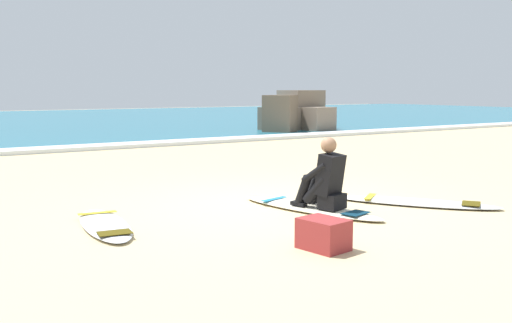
{
  "coord_description": "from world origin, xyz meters",
  "views": [
    {
      "loc": [
        -4.56,
        -6.59,
        1.65
      ],
      "look_at": [
        0.1,
        0.66,
        0.55
      ],
      "focal_mm": 40.2,
      "sensor_mm": 36.0,
      "label": 1
    }
  ],
  "objects_px": {
    "surfboard_main": "(310,208)",
    "surfboard_spare_far": "(416,202)",
    "surfboard_spare_near": "(105,224)",
    "surfer_seated": "(325,181)",
    "beach_bag": "(323,234)"
  },
  "relations": [
    {
      "from": "surfboard_main",
      "to": "surfboard_spare_far",
      "type": "height_order",
      "value": "same"
    },
    {
      "from": "surfboard_spare_near",
      "to": "surfboard_spare_far",
      "type": "height_order",
      "value": "same"
    },
    {
      "from": "surfboard_main",
      "to": "surfboard_spare_near",
      "type": "xyz_separation_m",
      "value": [
        -2.67,
        0.57,
        0.0
      ]
    },
    {
      "from": "surfer_seated",
      "to": "surfboard_spare_far",
      "type": "xyz_separation_m",
      "value": [
        1.46,
        -0.27,
        -0.4
      ]
    },
    {
      "from": "surfboard_spare_near",
      "to": "surfboard_spare_far",
      "type": "distance_m",
      "value": 4.32
    },
    {
      "from": "surfboard_main",
      "to": "surfboard_spare_near",
      "type": "relative_size",
      "value": 1.23
    },
    {
      "from": "beach_bag",
      "to": "surfboard_main",
      "type": "bearing_deg",
      "value": 55.94
    },
    {
      "from": "surfboard_spare_near",
      "to": "beach_bag",
      "type": "height_order",
      "value": "beach_bag"
    },
    {
      "from": "surfboard_main",
      "to": "surfboard_spare_far",
      "type": "relative_size",
      "value": 1.07
    },
    {
      "from": "beach_bag",
      "to": "surfboard_spare_far",
      "type": "bearing_deg",
      "value": 22.56
    },
    {
      "from": "surfboard_spare_far",
      "to": "beach_bag",
      "type": "bearing_deg",
      "value": -157.44
    },
    {
      "from": "surfer_seated",
      "to": "surfboard_spare_far",
      "type": "height_order",
      "value": "surfer_seated"
    },
    {
      "from": "surfboard_main",
      "to": "surfboard_spare_far",
      "type": "xyz_separation_m",
      "value": [
        1.51,
        -0.51,
        -0.0
      ]
    },
    {
      "from": "surfboard_main",
      "to": "surfboard_spare_near",
      "type": "bearing_deg",
      "value": 168.02
    },
    {
      "from": "surfer_seated",
      "to": "beach_bag",
      "type": "bearing_deg",
      "value": -129.95
    }
  ]
}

